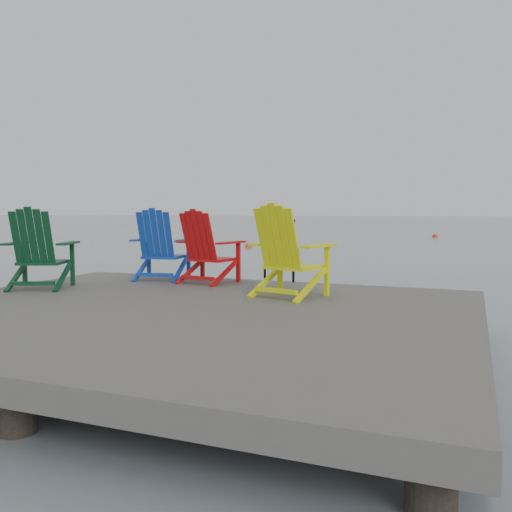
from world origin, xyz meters
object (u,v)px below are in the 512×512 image
at_px(chair_blue, 160,245).
at_px(chair_yellow, 287,252).
at_px(handrail, 279,244).
at_px(buoy_b, 248,247).
at_px(buoy_d, 435,237).
at_px(chair_red, 207,247).
at_px(chair_green, 39,249).

xyz_separation_m(chair_blue, chair_yellow, (2.27, -0.85, 0.02)).
xyz_separation_m(handrail, chair_blue, (-1.69, -0.48, -0.02)).
height_order(buoy_b, buoy_d, buoy_d).
distance_m(handrail, buoy_d, 26.95).
bearing_deg(chair_blue, chair_red, -16.60).
height_order(chair_green, chair_yellow, chair_yellow).
bearing_deg(chair_blue, buoy_b, 96.95).
bearing_deg(chair_red, handrail, 41.15).
height_order(handrail, chair_yellow, chair_yellow).
xyz_separation_m(handrail, buoy_b, (-6.37, 14.08, -1.04)).
relative_size(handrail, chair_yellow, 0.84).
relative_size(chair_green, buoy_b, 3.23).
xyz_separation_m(handrail, chair_green, (-2.66, -1.90, -0.02)).
distance_m(handrail, chair_yellow, 1.45).
height_order(handrail, chair_blue, chair_blue).
height_order(handrail, buoy_d, handrail).
height_order(chair_green, buoy_b, chair_green).
distance_m(chair_blue, chair_red, 0.81).
relative_size(chair_red, buoy_d, 2.92).
distance_m(chair_green, buoy_b, 16.43).
height_order(chair_blue, buoy_d, chair_blue).
height_order(chair_green, chair_blue, chair_green).
distance_m(chair_green, buoy_d, 29.01).
relative_size(handrail, chair_red, 0.89).
height_order(chair_red, chair_yellow, chair_yellow).
relative_size(handrail, buoy_b, 2.81).
distance_m(chair_blue, buoy_b, 15.33).
bearing_deg(chair_red, buoy_d, 95.86).
relative_size(chair_red, buoy_b, 3.16).
bearing_deg(chair_yellow, buoy_b, 128.76).
relative_size(chair_yellow, buoy_b, 3.35).
relative_size(handrail, buoy_d, 2.60).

